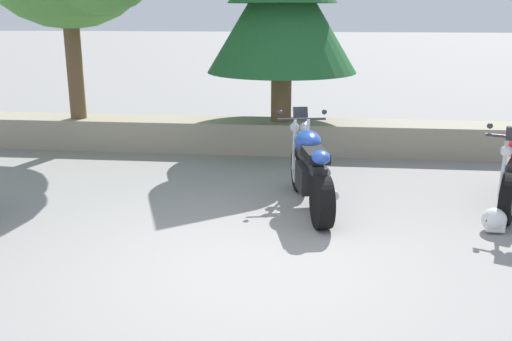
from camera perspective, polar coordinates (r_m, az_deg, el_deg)
The scene contains 4 objects.
ground_plane at distance 5.78m, azimuth -1.22°, elevation -9.46°, with size 120.00×120.00×0.00m, color gray.
stone_wall at distance 10.25m, azimuth 2.17°, elevation 3.43°, with size 36.00×0.80×0.55m, color gray.
motorcycle_blue_centre at distance 7.32m, azimuth 5.38°, elevation 0.03°, with size 0.82×2.05×1.18m.
rider_helmet at distance 7.11m, azimuth 22.60°, elevation -4.59°, with size 0.28×0.28×0.28m.
Camera 1 is at (0.68, -5.19, 2.47)m, focal length 40.23 mm.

